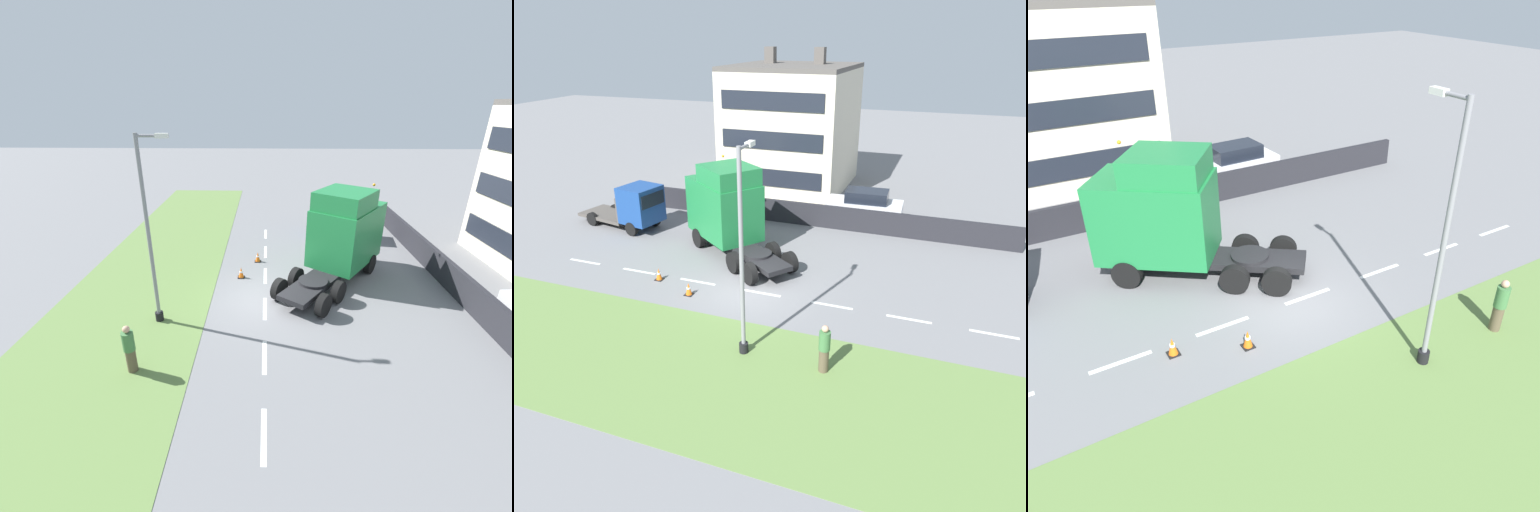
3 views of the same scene
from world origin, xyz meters
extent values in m
plane|color=slate|center=(0.00, 0.00, 0.00)|extent=(120.00, 120.00, 0.00)
cube|color=#607F42|center=(-6.00, 0.00, 0.01)|extent=(7.00, 44.00, 0.01)
cube|color=white|center=(0.00, -10.30, 0.00)|extent=(0.16, 1.80, 0.00)
cube|color=white|center=(0.00, -7.10, 0.00)|extent=(0.16, 1.80, 0.00)
cube|color=white|center=(0.00, -3.90, 0.00)|extent=(0.16, 1.80, 0.00)
cube|color=white|center=(0.00, -0.70, 0.00)|extent=(0.16, 1.80, 0.00)
cube|color=white|center=(0.00, 2.50, 0.00)|extent=(0.16, 1.80, 0.00)
cube|color=white|center=(0.00, 5.70, 0.00)|extent=(0.16, 1.80, 0.00)
cube|color=white|center=(0.00, 8.90, 0.00)|extent=(0.16, 1.80, 0.00)
cube|color=#232328|center=(9.00, 0.00, 0.68)|extent=(0.25, 24.00, 1.36)
cube|color=beige|center=(17.06, 3.46, 4.15)|extent=(8.88, 8.20, 8.30)
cube|color=#1E232D|center=(12.58, 3.46, 1.66)|extent=(0.08, 6.97, 1.16)
cube|color=#1E232D|center=(12.58, 3.46, 4.15)|extent=(0.08, 6.97, 1.16)
cube|color=#1E232D|center=(12.58, 3.46, 6.64)|extent=(0.08, 6.97, 1.16)
cube|color=#56514C|center=(17.06, 3.46, 8.45)|extent=(8.88, 8.20, 0.30)
cube|color=#56514C|center=(17.95, 5.52, 9.15)|extent=(0.70, 0.70, 1.10)
cube|color=#56514C|center=(17.95, 1.82, 9.15)|extent=(0.70, 0.70, 1.10)
cube|color=black|center=(3.18, 1.67, 0.67)|extent=(5.39, 6.65, 0.24)
cube|color=#1E7A3D|center=(4.14, 2.98, 2.24)|extent=(4.35, 4.68, 2.90)
cube|color=black|center=(5.34, 4.61, 1.60)|extent=(1.72, 1.29, 1.62)
cube|color=black|center=(5.34, 4.61, 2.87)|extent=(1.82, 1.36, 0.93)
cube|color=#1E7A3D|center=(3.79, 2.50, 4.13)|extent=(3.42, 3.48, 0.90)
sphere|color=orange|center=(5.40, 3.54, 4.65)|extent=(0.14, 0.14, 0.14)
cylinder|color=black|center=(2.21, 0.35, 0.85)|extent=(1.90, 1.90, 0.12)
cylinder|color=black|center=(3.77, 4.38, 0.52)|extent=(0.87, 1.03, 1.04)
cylinder|color=black|center=(5.59, 3.04, 0.52)|extent=(0.87, 1.03, 1.04)
cylinder|color=black|center=(1.51, 1.32, 0.52)|extent=(0.87, 1.03, 1.04)
cylinder|color=black|center=(3.34, -0.03, 0.52)|extent=(0.87, 1.03, 1.04)
cylinder|color=black|center=(0.65, 0.15, 0.52)|extent=(0.87, 1.03, 1.04)
cylinder|color=black|center=(2.48, -1.20, 0.52)|extent=(0.87, 1.03, 1.04)
cube|color=navy|center=(4.79, 8.57, 1.62)|extent=(2.33, 2.23, 2.09)
cube|color=black|center=(4.61, 7.63, 2.04)|extent=(1.75, 0.37, 0.75)
cube|color=#4C4742|center=(5.30, 11.21, 0.49)|extent=(2.64, 3.81, 0.18)
cube|color=#4C4742|center=(4.98, 9.54, 1.31)|extent=(2.00, 0.48, 1.46)
cylinder|color=black|center=(5.70, 8.40, 0.40)|extent=(0.39, 0.83, 0.80)
cylinder|color=black|center=(3.88, 8.75, 0.40)|extent=(0.39, 0.83, 0.80)
cylinder|color=black|center=(6.31, 11.56, 0.40)|extent=(0.39, 0.83, 0.80)
cylinder|color=black|center=(4.49, 11.91, 0.40)|extent=(0.39, 0.83, 0.80)
cube|color=silver|center=(10.80, -3.21, 0.78)|extent=(2.10, 4.59, 1.02)
cube|color=black|center=(10.80, -3.32, 1.63)|extent=(1.72, 2.55, 0.68)
cylinder|color=black|center=(9.83, -1.79, 0.32)|extent=(0.23, 0.65, 0.64)
cylinder|color=black|center=(11.62, -1.70, 0.32)|extent=(0.23, 0.65, 0.64)
cylinder|color=black|center=(9.97, -4.71, 0.32)|extent=(0.23, 0.65, 0.64)
cylinder|color=black|center=(11.76, -4.63, 0.32)|extent=(0.23, 0.65, 0.64)
cylinder|color=black|center=(-4.43, -1.72, 0.20)|extent=(0.33, 0.33, 0.40)
cylinder|color=gray|center=(-4.43, -1.72, 3.74)|extent=(0.15, 0.15, 7.47)
cylinder|color=gray|center=(-3.98, -1.72, 7.37)|extent=(0.90, 0.11, 0.11)
cube|color=silver|center=(-3.53, -1.72, 7.37)|extent=(0.44, 0.20, 0.16)
cylinder|color=brown|center=(-4.49, -4.70, 0.44)|extent=(0.34, 0.34, 0.88)
cylinder|color=#3F723F|center=(-4.49, -4.70, 1.23)|extent=(0.39, 0.39, 0.70)
sphere|color=tan|center=(-4.49, -4.70, 1.69)|extent=(0.24, 0.24, 0.24)
cube|color=black|center=(-0.44, 4.28, 0.01)|extent=(0.36, 0.36, 0.03)
cone|color=orange|center=(-0.44, 4.28, 0.31)|extent=(0.28, 0.28, 0.55)
cylinder|color=white|center=(-0.44, 4.28, 0.33)|extent=(0.17, 0.17, 0.07)
cube|color=black|center=(-1.27, 2.26, 0.01)|extent=(0.36, 0.36, 0.03)
cone|color=orange|center=(-1.27, 2.26, 0.31)|extent=(0.28, 0.28, 0.55)
cylinder|color=white|center=(-1.27, 2.26, 0.33)|extent=(0.17, 0.17, 0.07)
camera|label=1|loc=(-0.02, -13.69, 8.33)|focal=24.00mm
camera|label=2|loc=(-18.24, -7.85, 10.60)|focal=35.00mm
camera|label=3|loc=(-11.67, 7.25, 9.82)|focal=35.00mm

